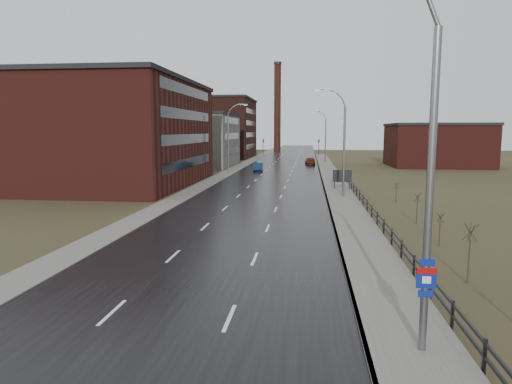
% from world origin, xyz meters
% --- Properties ---
extents(ground, '(320.00, 320.00, 0.00)m').
position_xyz_m(ground, '(0.00, 0.00, 0.00)').
color(ground, '#2D2819').
rests_on(ground, ground).
extents(road, '(14.00, 300.00, 0.06)m').
position_xyz_m(road, '(0.00, 60.00, 0.03)').
color(road, black).
rests_on(road, ground).
extents(sidewalk_right, '(3.20, 180.00, 0.18)m').
position_xyz_m(sidewalk_right, '(8.60, 35.00, 0.09)').
color(sidewalk_right, '#595651').
rests_on(sidewalk_right, ground).
extents(curb_right, '(0.16, 180.00, 0.18)m').
position_xyz_m(curb_right, '(7.08, 35.00, 0.09)').
color(curb_right, slate).
rests_on(curb_right, ground).
extents(sidewalk_left, '(2.40, 260.00, 0.12)m').
position_xyz_m(sidewalk_left, '(-8.20, 60.00, 0.06)').
color(sidewalk_left, '#595651').
rests_on(sidewalk_left, ground).
extents(warehouse_near, '(22.44, 28.56, 13.50)m').
position_xyz_m(warehouse_near, '(-20.99, 45.00, 6.76)').
color(warehouse_near, '#471914').
rests_on(warehouse_near, ground).
extents(warehouse_mid, '(16.32, 20.40, 10.50)m').
position_xyz_m(warehouse_mid, '(-17.99, 78.00, 5.26)').
color(warehouse_mid, slate).
rests_on(warehouse_mid, ground).
extents(warehouse_far, '(26.52, 24.48, 15.50)m').
position_xyz_m(warehouse_far, '(-22.99, 108.00, 7.76)').
color(warehouse_far, '#331611').
rests_on(warehouse_far, ground).
extents(building_right, '(18.36, 16.32, 8.50)m').
position_xyz_m(building_right, '(30.30, 82.00, 4.26)').
color(building_right, '#471914').
rests_on(building_right, ground).
extents(smokestack, '(2.70, 2.70, 30.70)m').
position_xyz_m(smokestack, '(-6.00, 150.00, 15.50)').
color(smokestack, '#331611').
rests_on(smokestack, ground).
extents(streetlight_main, '(3.91, 0.29, 12.11)m').
position_xyz_m(streetlight_main, '(8.47, 2.00, 6.06)').
color(streetlight_main, slate).
rests_on(streetlight_main, ground).
extents(streetlight_right_mid, '(3.36, 0.28, 11.35)m').
position_xyz_m(streetlight_right_mid, '(8.50, 36.00, 5.84)').
color(streetlight_right_mid, slate).
rests_on(streetlight_right_mid, ground).
extents(streetlight_left, '(3.36, 0.28, 11.35)m').
position_xyz_m(streetlight_left, '(-7.70, 62.00, 5.84)').
color(streetlight_left, slate).
rests_on(streetlight_left, ground).
extents(streetlight_right_far, '(3.36, 0.28, 11.35)m').
position_xyz_m(streetlight_right_far, '(8.50, 90.00, 5.84)').
color(streetlight_right_far, slate).
rests_on(streetlight_right_far, ground).
extents(guardrail, '(0.10, 53.05, 1.10)m').
position_xyz_m(guardrail, '(10.30, 18.31, 0.71)').
color(guardrail, black).
rests_on(guardrail, ground).
extents(shrub_c, '(0.66, 0.70, 2.83)m').
position_xyz_m(shrub_c, '(12.58, 9.30, 1.50)').
color(shrub_c, '#382D23').
rests_on(shrub_c, ground).
extents(shrub_d, '(0.50, 0.52, 2.08)m').
position_xyz_m(shrub_d, '(13.20, 16.33, 1.10)').
color(shrub_d, '#382D23').
rests_on(shrub_d, ground).
extents(shrub_e, '(0.56, 0.59, 2.36)m').
position_xyz_m(shrub_e, '(13.40, 23.16, 1.25)').
color(shrub_e, '#382D23').
rests_on(shrub_e, ground).
extents(shrub_f, '(0.47, 0.49, 1.96)m').
position_xyz_m(shrub_f, '(13.78, 33.67, 1.04)').
color(shrub_f, '#382D23').
rests_on(shrub_f, ground).
extents(billboard, '(2.21, 0.17, 2.47)m').
position_xyz_m(billboard, '(9.10, 41.87, 1.68)').
color(billboard, black).
rests_on(billboard, ground).
extents(traffic_light_left, '(0.58, 2.73, 5.30)m').
position_xyz_m(traffic_light_left, '(-8.00, 120.00, 4.60)').
color(traffic_light_left, black).
rests_on(traffic_light_left, ground).
extents(traffic_light_right, '(0.58, 2.73, 5.30)m').
position_xyz_m(traffic_light_right, '(8.00, 120.00, 4.60)').
color(traffic_light_right, black).
rests_on(traffic_light_right, ground).
extents(car_near, '(2.07, 4.68, 1.49)m').
position_xyz_m(car_near, '(-3.51, 66.16, 0.75)').
color(car_near, '#0D2345').
rests_on(car_near, ground).
extents(car_far, '(2.25, 4.90, 1.63)m').
position_xyz_m(car_far, '(5.50, 82.57, 0.81)').
color(car_far, '#4D180C').
rests_on(car_far, ground).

